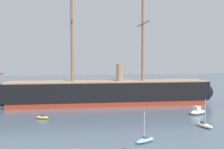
{
  "coord_description": "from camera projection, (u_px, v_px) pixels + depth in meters",
  "views": [
    {
      "loc": [
        -14.84,
        -27.73,
        13.53
      ],
      "look_at": [
        -0.3,
        37.21,
        9.67
      ],
      "focal_mm": 46.69,
      "sensor_mm": 36.0,
      "label": 1
    }
  ],
  "objects": [
    {
      "name": "sailboat_near_centre",
      "position": [
        145.0,
        140.0,
        46.32
      ],
      "size": [
        3.99,
        2.82,
        5.06
      ],
      "color": "#7FB2D6",
      "rests_on": "ground"
    },
    {
      "name": "sailboat_mid_right",
      "position": [
        204.0,
        125.0,
        56.42
      ],
      "size": [
        2.15,
        4.46,
        5.58
      ],
      "color": "silver",
      "rests_on": "ground"
    },
    {
      "name": "tall_ship",
      "position": [
        108.0,
        93.0,
        83.03
      ],
      "size": [
        69.43,
        15.26,
        33.38
      ],
      "color": "maroon",
      "rests_on": "ground"
    },
    {
      "name": "motorboat_alongside_bow",
      "position": [
        42.0,
        117.0,
        64.19
      ],
      "size": [
        3.15,
        2.43,
        1.23
      ],
      "color": "gold",
      "rests_on": "ground"
    },
    {
      "name": "sailboat_distant_centre",
      "position": [
        102.0,
        97.0,
        95.12
      ],
      "size": [
        2.65,
        4.87,
        6.07
      ],
      "color": "silver",
      "rests_on": "ground"
    },
    {
      "name": "motorboat_alongside_stern",
      "position": [
        198.0,
        112.0,
        69.27
      ],
      "size": [
        5.1,
        3.59,
        1.98
      ],
      "color": "silver",
      "rests_on": "ground"
    },
    {
      "name": "motorboat_far_right",
      "position": [
        190.0,
        100.0,
        88.44
      ],
      "size": [
        3.73,
        4.05,
        1.64
      ],
      "color": "#7FB2D6",
      "rests_on": "ground"
    }
  ]
}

